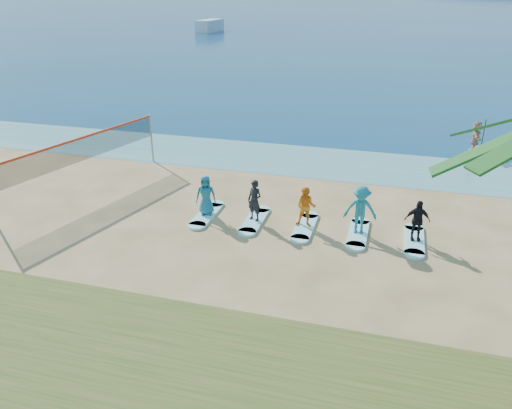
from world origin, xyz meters
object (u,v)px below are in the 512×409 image
(student_4, at_px, (417,220))
(boat_offshore_a, at_px, (210,32))
(paddleboard, at_px, (473,154))
(student_1, at_px, (255,200))
(student_3, at_px, (360,210))
(surfboard_4, at_px, (414,240))
(surfboard_0, at_px, (207,215))
(student_2, at_px, (306,207))
(paddleboarder, at_px, (476,137))
(surfboard_2, at_px, (305,227))
(surfboard_3, at_px, (358,233))
(student_0, at_px, (206,195))
(volleyball_net, at_px, (82,150))
(surfboard_1, at_px, (255,221))

(student_4, bearing_deg, boat_offshore_a, 106.95)
(paddleboard, bearing_deg, student_1, -106.25)
(student_3, bearing_deg, surfboard_4, -5.24)
(boat_offshore_a, bearing_deg, student_3, -59.61)
(surfboard_0, bearing_deg, student_2, 0.00)
(paddleboarder, distance_m, student_2, 13.37)
(surfboard_2, height_order, student_4, student_4)
(surfboard_2, relative_size, surfboard_3, 1.00)
(student_0, height_order, student_4, student_0)
(student_3, distance_m, student_4, 2.03)
(surfboard_3, bearing_deg, volleyball_net, 174.71)
(paddleboard, bearing_deg, student_4, -82.59)
(paddleboard, relative_size, student_1, 1.83)
(paddleboard, xyz_separation_m, surfboard_0, (-11.26, -11.26, -0.01))
(paddleboard, xyz_separation_m, surfboard_1, (-9.23, -11.26, -0.01))
(surfboard_0, bearing_deg, surfboard_1, 0.00)
(paddleboarder, xyz_separation_m, surfboard_2, (-7.21, -11.26, -0.95))
(surfboard_2, bearing_deg, student_1, 180.00)
(boat_offshore_a, bearing_deg, student_2, -60.90)
(student_1, bearing_deg, student_4, 20.04)
(surfboard_1, xyz_separation_m, student_2, (2.02, 0.00, 0.84))
(surfboard_2, bearing_deg, paddleboarder, 57.36)
(paddleboarder, relative_size, surfboard_3, 0.79)
(student_0, height_order, student_1, student_1)
(student_1, distance_m, student_4, 6.07)
(paddleboarder, xyz_separation_m, surfboard_1, (-9.23, -11.26, -0.95))
(surfboard_0, bearing_deg, surfboard_4, 0.00)
(student_4, bearing_deg, surfboard_2, 171.27)
(student_1, bearing_deg, student_0, -159.96)
(volleyball_net, xyz_separation_m, student_1, (8.26, -1.14, -0.99))
(surfboard_1, height_order, surfboard_2, same)
(volleyball_net, relative_size, surfboard_1, 4.00)
(paddleboarder, bearing_deg, student_3, 160.72)
(student_1, distance_m, surfboard_4, 6.13)
(surfboard_0, xyz_separation_m, surfboard_3, (6.07, 0.00, 0.00))
(student_0, xyz_separation_m, student_4, (8.09, 0.00, -0.05))
(student_0, xyz_separation_m, surfboard_2, (4.05, 0.00, -0.86))
(student_1, xyz_separation_m, student_2, (2.02, 0.00, -0.03))
(volleyball_net, distance_m, surfboard_4, 14.50)
(student_1, bearing_deg, student_3, 20.04)
(volleyball_net, relative_size, surfboard_3, 4.00)
(student_0, relative_size, surfboard_2, 0.74)
(paddleboard, xyz_separation_m, paddleboarder, (0.00, 0.00, 0.93))
(surfboard_2, xyz_separation_m, surfboard_4, (4.05, 0.00, 0.00))
(paddleboard, relative_size, surfboard_2, 1.36)
(student_0, xyz_separation_m, surfboard_3, (6.07, 0.00, -0.86))
(paddleboarder, bearing_deg, surfboard_1, 146.10)
(boat_offshore_a, height_order, student_4, student_4)
(volleyball_net, distance_m, surfboard_0, 6.61)
(student_0, relative_size, surfboard_3, 0.74)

